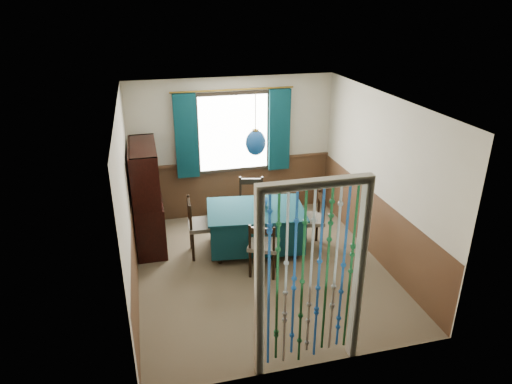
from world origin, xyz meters
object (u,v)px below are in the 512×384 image
object	(u,v)px
chair_near	(263,246)
pendant_lamp	(255,143)
bowl_shelf	(149,183)
chair_far	(251,203)
chair_right	(311,220)
chair_left	(201,225)
vase_sideboard	(149,182)
sideboard	(148,210)
vase_table	(261,200)
dining_table	(256,226)

from	to	relation	value
chair_near	pendant_lamp	bearing A→B (deg)	110.05
chair_near	bowl_shelf	bearing A→B (deg)	170.45
chair_far	chair_right	xyz separation A→B (m)	(0.77, -0.83, 0.00)
chair_right	bowl_shelf	world-z (taller)	bowl_shelf
chair_right	pendant_lamp	size ratio (longest dim) A/B	1.01
chair_left	vase_sideboard	world-z (taller)	vase_sideboard
sideboard	vase_table	distance (m)	1.82
chair_far	vase_table	distance (m)	0.70
chair_near	chair_left	distance (m)	1.10
dining_table	vase_sideboard	size ratio (longest dim) A/B	9.25
chair_near	sideboard	bearing A→B (deg)	164.49
pendant_lamp	chair_near	bearing A→B (deg)	-94.83
chair_left	dining_table	bearing A→B (deg)	87.69
sideboard	vase_sideboard	bearing A→B (deg)	80.35
chair_left	sideboard	bearing A→B (deg)	-123.33
chair_right	pendant_lamp	world-z (taller)	pendant_lamp
chair_left	chair_right	xyz separation A→B (m)	(1.71, -0.21, -0.01)
vase_table	vase_sideboard	bearing A→B (deg)	151.43
bowl_shelf	chair_near	bearing A→B (deg)	-34.44
vase_table	pendant_lamp	bearing A→B (deg)	-145.37
vase_sideboard	dining_table	bearing A→B (deg)	-32.18
chair_left	chair_right	distance (m)	1.73
chair_near	dining_table	bearing A→B (deg)	110.05
chair_left	vase_table	xyz separation A→B (m)	(0.95, 0.00, 0.32)
dining_table	vase_sideboard	bearing A→B (deg)	155.32
bowl_shelf	dining_table	bearing A→B (deg)	-11.66
chair_near	chair_right	bearing A→B (deg)	56.21
chair_near	chair_left	world-z (taller)	chair_left
dining_table	chair_far	world-z (taller)	chair_far
chair_left	pendant_lamp	size ratio (longest dim) A/B	1.03
chair_left	pendant_lamp	world-z (taller)	pendant_lamp
vase_sideboard	chair_right	bearing A→B (deg)	-24.80
chair_near	pendant_lamp	distance (m)	1.50
chair_right	bowl_shelf	size ratio (longest dim) A/B	4.87
chair_left	pendant_lamp	xyz separation A→B (m)	(0.85, -0.07, 1.28)
chair_near	chair_right	xyz separation A→B (m)	(0.93, 0.56, 0.03)
chair_near	vase_sideboard	xyz separation A→B (m)	(-1.49, 1.68, 0.47)
dining_table	bowl_shelf	world-z (taller)	bowl_shelf
chair_left	vase_sideboard	distance (m)	1.23
chair_near	sideboard	size ratio (longest dim) A/B	0.51
dining_table	chair_left	distance (m)	0.85
sideboard	vase_table	world-z (taller)	sideboard
sideboard	vase_sideboard	world-z (taller)	sideboard
chair_far	vase_table	bearing A→B (deg)	103.78
chair_far	sideboard	world-z (taller)	sideboard
sideboard	dining_table	bearing A→B (deg)	-21.16
chair_left	sideboard	xyz separation A→B (m)	(-0.77, 0.55, 0.09)
vase_table	vase_sideboard	size ratio (longest dim) A/B	1.24
pendant_lamp	chair_far	bearing A→B (deg)	81.81
chair_near	vase_table	bearing A→B (deg)	102.84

